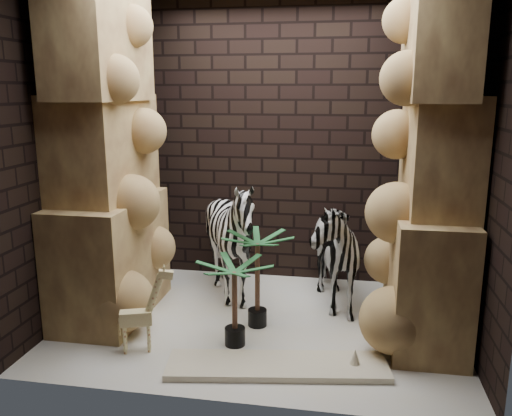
% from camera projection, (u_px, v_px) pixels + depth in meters
% --- Properties ---
extents(floor, '(3.50, 3.50, 0.00)m').
position_uv_depth(floor, '(259.00, 323.00, 4.73)').
color(floor, silver).
rests_on(floor, ground).
extents(wall_back, '(3.50, 0.00, 3.50)m').
position_uv_depth(wall_back, '(279.00, 144.00, 5.60)').
color(wall_back, black).
rests_on(wall_back, ground).
extents(wall_front, '(3.50, 0.00, 3.50)m').
position_uv_depth(wall_front, '(225.00, 185.00, 3.20)').
color(wall_front, black).
rests_on(wall_front, ground).
extents(wall_left, '(0.00, 3.00, 3.00)m').
position_uv_depth(wall_left, '(68.00, 154.00, 4.69)').
color(wall_left, black).
rests_on(wall_left, ground).
extents(wall_right, '(0.00, 3.00, 3.00)m').
position_uv_depth(wall_right, '(478.00, 164.00, 4.10)').
color(wall_right, black).
rests_on(wall_right, ground).
extents(rock_pillar_left, '(0.68, 1.30, 3.00)m').
position_uv_depth(rock_pillar_left, '(104.00, 155.00, 4.63)').
color(rock_pillar_left, '#DDC074').
rests_on(rock_pillar_left, floor).
extents(rock_pillar_right, '(0.58, 1.25, 3.00)m').
position_uv_depth(rock_pillar_right, '(434.00, 163.00, 4.16)').
color(rock_pillar_right, '#DDC074').
rests_on(rock_pillar_right, floor).
extents(zebra_right, '(0.90, 1.24, 1.31)m').
position_uv_depth(zebra_right, '(325.00, 240.00, 5.01)').
color(zebra_right, white).
rests_on(zebra_right, floor).
extents(zebra_left, '(1.36, 1.52, 1.15)m').
position_uv_depth(zebra_left, '(232.00, 245.00, 5.11)').
color(zebra_left, white).
rests_on(zebra_left, floor).
extents(giraffe_toy, '(0.40, 0.24, 0.73)m').
position_uv_depth(giraffe_toy, '(135.00, 309.00, 4.14)').
color(giraffe_toy, '#F6E69F').
rests_on(giraffe_toy, floor).
extents(palm_front, '(0.36, 0.36, 0.86)m').
position_uv_depth(palm_front, '(257.00, 280.00, 4.59)').
color(palm_front, '#164525').
rests_on(palm_front, floor).
extents(palm_back, '(0.36, 0.36, 0.74)m').
position_uv_depth(palm_back, '(235.00, 303.00, 4.25)').
color(palm_back, '#164525').
rests_on(palm_back, floor).
extents(surfboard, '(1.71, 0.66, 0.05)m').
position_uv_depth(surfboard, '(277.00, 366.00, 3.94)').
color(surfboard, beige).
rests_on(surfboard, floor).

